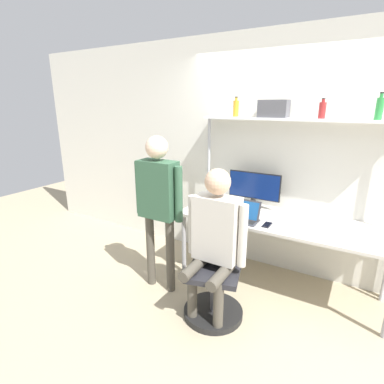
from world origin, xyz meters
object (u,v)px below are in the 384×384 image
object	(u,v)px
storage_box	(274,109)
cell_phone	(267,225)
person_seated	(215,234)
bottle_amber	(236,108)
laptop	(244,215)
monitor	(254,188)
bottle_green	(379,108)
bottle_red	(322,110)
office_chair	(214,285)
person_standing	(158,195)

from	to	relation	value
storage_box	cell_phone	bearing A→B (deg)	-72.01
person_seated	bottle_amber	xyz separation A→B (m)	(-0.29, 1.07, 1.04)
laptop	monitor	bearing A→B (deg)	97.56
laptop	bottle_green	size ratio (longest dim) A/B	1.27
bottle_red	storage_box	distance (m)	0.48
office_chair	person_standing	bearing A→B (deg)	172.66
monitor	storage_box	world-z (taller)	storage_box
person_standing	bottle_green	world-z (taller)	bottle_green
monitor	bottle_green	distance (m)	1.41
bottle_red	bottle_amber	size ratio (longest dim) A/B	0.90
monitor	bottle_green	size ratio (longest dim) A/B	2.51
person_standing	bottle_amber	size ratio (longest dim) A/B	7.64
bottle_red	cell_phone	bearing A→B (deg)	-124.20
bottle_red	storage_box	xyz separation A→B (m)	(-0.48, 0.00, 0.01)
bottle_amber	storage_box	world-z (taller)	bottle_amber
office_chair	bottle_green	distance (m)	2.19
office_chair	bottle_amber	distance (m)	1.91
monitor	person_seated	distance (m)	1.05
monitor	office_chair	bearing A→B (deg)	-89.80
person_seated	bottle_red	size ratio (longest dim) A/B	7.36
office_chair	storage_box	xyz separation A→B (m)	(0.15, 1.02, 1.59)
storage_box	office_chair	bearing A→B (deg)	-98.25
cell_phone	bottle_red	world-z (taller)	bottle_red
monitor	cell_phone	xyz separation A→B (m)	(0.31, -0.44, -0.23)
monitor	bottle_green	world-z (taller)	bottle_green
cell_phone	person_standing	size ratio (longest dim) A/B	0.09
person_seated	bottle_green	world-z (taller)	bottle_green
laptop	storage_box	xyz separation A→B (m)	(0.10, 0.45, 1.06)
laptop	bottle_amber	distance (m)	1.20
laptop	bottle_red	bearing A→B (deg)	38.50
bottle_amber	storage_box	distance (m)	0.42
office_chair	monitor	bearing A→B (deg)	90.20
laptop	storage_box	world-z (taller)	storage_box
bottle_green	storage_box	world-z (taller)	bottle_green
person_seated	person_standing	size ratio (longest dim) A/B	0.86
cell_phone	person_seated	bearing A→B (deg)	-116.12
bottle_green	storage_box	size ratio (longest dim) A/B	0.80
person_standing	bottle_red	size ratio (longest dim) A/B	8.53
office_chair	bottle_amber	world-z (taller)	bottle_amber
monitor	cell_phone	bearing A→B (deg)	-55.53
laptop	person_standing	world-z (taller)	person_standing
person_seated	bottle_red	distance (m)	1.60
monitor	office_chair	distance (m)	1.22
person_seated	bottle_green	xyz separation A→B (m)	(1.09, 1.07, 1.05)
bottle_green	storage_box	distance (m)	0.95
monitor	laptop	distance (m)	0.46
person_standing	bottle_amber	world-z (taller)	bottle_amber
person_standing	bottle_red	xyz separation A→B (m)	(1.31, 0.93, 0.83)
laptop	person_seated	xyz separation A→B (m)	(-0.04, -0.61, 0.02)
person_seated	bottle_red	bearing A→B (deg)	60.13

